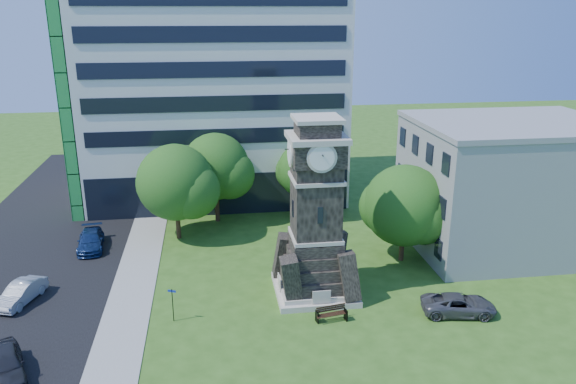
{
  "coord_description": "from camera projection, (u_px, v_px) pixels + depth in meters",
  "views": [
    {
      "loc": [
        -3.7,
        -32.22,
        18.56
      ],
      "look_at": [
        1.72,
        6.0,
        6.04
      ],
      "focal_mm": 35.0,
      "sensor_mm": 36.0,
      "label": 1
    }
  ],
  "objects": [
    {
      "name": "car_street_north",
      "position": [
        91.0,
        241.0,
        45.71
      ],
      "size": [
        2.47,
        4.97,
        1.39
      ],
      "primitive_type": "imported",
      "rotation": [
        0.0,
        0.0,
        0.11
      ],
      "color": "navy",
      "rests_on": "ground"
    },
    {
      "name": "tree_nc",
      "position": [
        217.0,
        169.0,
        50.4
      ],
      "size": [
        6.64,
        6.04,
        8.24
      ],
      "rotation": [
        0.0,
        0.0,
        -0.05
      ],
      "color": "#332114",
      "rests_on": "ground"
    },
    {
      "name": "ground",
      "position": [
        275.0,
        309.0,
        36.57
      ],
      "size": [
        160.0,
        160.0,
        0.0
      ],
      "primitive_type": "plane",
      "color": "#2E5418",
      "rests_on": "ground"
    },
    {
      "name": "sidewalk",
      "position": [
        134.0,
        283.0,
        40.0
      ],
      "size": [
        3.0,
        70.0,
        0.06
      ],
      "primitive_type": "cube",
      "color": "gray",
      "rests_on": "ground"
    },
    {
      "name": "car_street_south",
      "position": [
        5.0,
        365.0,
        29.51
      ],
      "size": [
        3.47,
        4.98,
        1.57
      ],
      "primitive_type": "imported",
      "rotation": [
        0.0,
        0.0,
        0.39
      ],
      "color": "#232329",
      "rests_on": "ground"
    },
    {
      "name": "office_tall",
      "position": [
        212.0,
        56.0,
        56.09
      ],
      "size": [
        26.2,
        15.11,
        28.6
      ],
      "color": "silver",
      "rests_on": "ground"
    },
    {
      "name": "tree_nw",
      "position": [
        177.0,
        184.0,
        46.57
      ],
      "size": [
        7.03,
        6.39,
        8.19
      ],
      "rotation": [
        0.0,
        0.0,
        0.32
      ],
      "color": "#332114",
      "rests_on": "ground"
    },
    {
      "name": "car_street_mid",
      "position": [
        21.0,
        293.0,
        37.24
      ],
      "size": [
        2.69,
        4.38,
        1.36
      ],
      "primitive_type": "imported",
      "rotation": [
        0.0,
        0.0,
        -0.33
      ],
      "color": "#94979B",
      "rests_on": "ground"
    },
    {
      "name": "tree_east",
      "position": [
        405.0,
        208.0,
        42.48
      ],
      "size": [
        6.85,
        6.23,
        7.63
      ],
      "rotation": [
        0.0,
        0.0,
        0.0
      ],
      "color": "#332114",
      "rests_on": "ground"
    },
    {
      "name": "park_bench",
      "position": [
        331.0,
        313.0,
        35.07
      ],
      "size": [
        1.95,
        0.52,
        1.01
      ],
      "rotation": [
        0.0,
        0.0,
        0.19
      ],
      "color": "black",
      "rests_on": "ground"
    },
    {
      "name": "street",
      "position": [
        9.0,
        291.0,
        38.87
      ],
      "size": [
        14.0,
        80.0,
        0.02
      ],
      "primitive_type": "cube",
      "color": "black",
      "rests_on": "ground"
    },
    {
      "name": "tree_ne",
      "position": [
        307.0,
        172.0,
        51.66
      ],
      "size": [
        5.82,
        5.29,
        7.22
      ],
      "rotation": [
        0.0,
        0.0,
        0.1
      ],
      "color": "#332114",
      "rests_on": "ground"
    },
    {
      "name": "clock_tower",
      "position": [
        316.0,
        220.0,
        37.22
      ],
      "size": [
        5.4,
        5.4,
        12.22
      ],
      "color": "beige",
      "rests_on": "ground"
    },
    {
      "name": "office_low",
      "position": [
        509.0,
        184.0,
        45.16
      ],
      "size": [
        15.2,
        12.2,
        10.4
      ],
      "color": "gray",
      "rests_on": "ground"
    },
    {
      "name": "car_east_lot",
      "position": [
        459.0,
        305.0,
        35.83
      ],
      "size": [
        4.99,
        2.89,
        1.31
      ],
      "primitive_type": "imported",
      "rotation": [
        0.0,
        0.0,
        1.41
      ],
      "color": "#4A4B4F",
      "rests_on": "ground"
    },
    {
      "name": "street_sign",
      "position": [
        173.0,
        301.0,
        34.77
      ],
      "size": [
        0.53,
        0.05,
        2.22
      ],
      "rotation": [
        0.0,
        0.0,
        -0.38
      ],
      "color": "black",
      "rests_on": "ground"
    }
  ]
}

